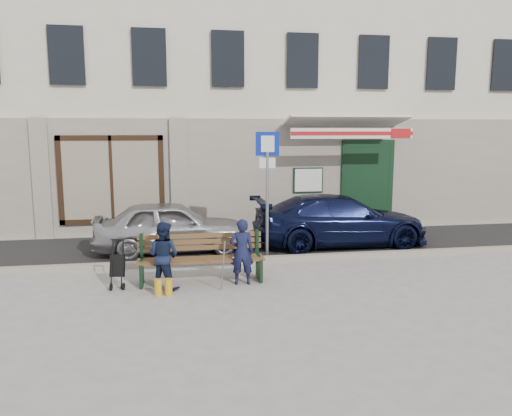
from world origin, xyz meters
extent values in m
plane|color=#9E9991|center=(0.00, 0.00, 0.00)|extent=(80.00, 80.00, 0.00)
cube|color=#282828|center=(0.00, 3.10, 0.01)|extent=(60.00, 3.20, 0.01)
cube|color=#9E9384|center=(0.00, 1.50, 0.06)|extent=(60.00, 0.18, 0.12)
cube|color=beige|center=(0.00, 8.50, 5.00)|extent=(20.00, 7.00, 10.00)
cube|color=#9E9384|center=(0.00, 4.96, 1.60)|extent=(20.00, 0.12, 3.20)
cube|color=maroon|center=(-3.20, 5.02, 1.55)|extent=(2.50, 0.12, 2.00)
cube|color=black|center=(4.10, 4.88, 1.30)|extent=(1.60, 0.10, 2.60)
cube|color=black|center=(4.10, 5.35, 1.20)|extent=(1.25, 0.90, 2.40)
cube|color=white|center=(2.30, 4.85, 1.45)|extent=(0.80, 0.03, 0.65)
cube|color=white|center=(3.20, 4.62, 3.08)|extent=(3.40, 1.72, 0.42)
cube|color=white|center=(3.20, 3.77, 2.80)|extent=(3.40, 0.05, 0.28)
cube|color=#B31618|center=(3.20, 3.74, 2.80)|extent=(3.40, 0.02, 0.10)
imported|color=#B0B0B5|center=(-1.63, 2.80, 0.62)|extent=(3.70, 1.62, 1.24)
imported|color=black|center=(2.57, 2.82, 0.64)|extent=(4.43, 1.85, 1.28)
cylinder|color=gray|center=(0.53, 1.91, 1.37)|extent=(0.07, 0.07, 2.75)
cube|color=#0B21A3|center=(0.53, 1.91, 2.59)|extent=(0.53, 0.12, 0.53)
cube|color=white|center=(0.53, 1.88, 2.59)|extent=(0.29, 0.07, 0.36)
cube|color=white|center=(0.53, 1.91, 2.17)|extent=(0.36, 0.09, 0.23)
cube|color=brown|center=(-1.06, 0.23, 0.45)|extent=(2.40, 0.50, 0.04)
cube|color=brown|center=(-1.06, 0.51, 0.74)|extent=(2.40, 0.10, 0.36)
cube|color=black|center=(-2.18, 0.23, 0.23)|extent=(0.06, 0.50, 0.45)
cube|color=black|center=(0.06, 0.23, 0.23)|extent=(0.06, 0.50, 0.45)
cube|color=white|center=(-0.31, 0.13, 0.48)|extent=(0.34, 0.25, 0.11)
cylinder|color=gray|center=(-0.71, -0.44, 0.50)|extent=(0.07, 0.34, 0.96)
cylinder|color=gold|center=(-1.86, -0.42, 0.15)|extent=(0.13, 0.13, 0.30)
cylinder|color=gold|center=(-1.68, -0.42, 0.15)|extent=(0.13, 0.13, 0.30)
imported|color=#141738|center=(-0.31, 0.02, 0.63)|extent=(0.47, 0.32, 1.26)
imported|color=#141C37|center=(-1.76, -0.04, 0.63)|extent=(0.77, 0.73, 1.26)
cylinder|color=black|center=(-2.72, 0.01, 0.06)|extent=(0.05, 0.13, 0.13)
cylinder|color=black|center=(-2.50, 0.01, 0.06)|extent=(0.05, 0.13, 0.13)
cube|color=black|center=(-2.61, 0.19, 0.41)|extent=(0.29, 0.27, 0.43)
cylinder|color=black|center=(-2.61, 0.30, 0.88)|extent=(0.24, 0.06, 0.02)
camera|label=1|loc=(-1.55, -9.05, 2.91)|focal=35.00mm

